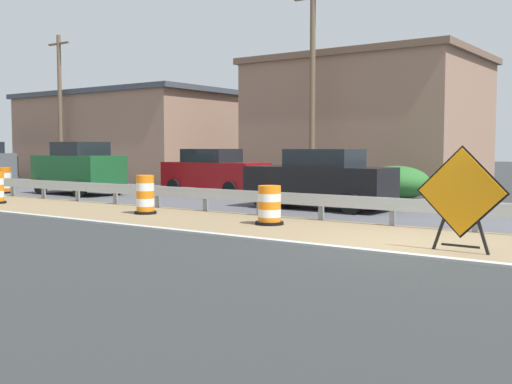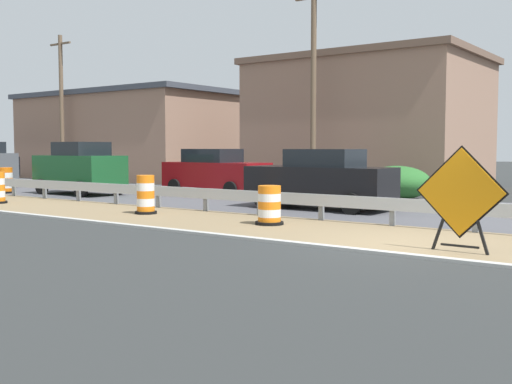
{
  "view_description": "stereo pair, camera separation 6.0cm",
  "coord_description": "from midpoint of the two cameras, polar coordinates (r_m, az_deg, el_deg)",
  "views": [
    {
      "loc": [
        -11.82,
        -4.69,
        1.95
      ],
      "look_at": [
        0.99,
        4.52,
        0.82
      ],
      "focal_mm": 43.31,
      "sensor_mm": 36.0,
      "label": 1
    },
    {
      "loc": [
        -11.78,
        -4.74,
        1.95
      ],
      "look_at": [
        0.99,
        4.52,
        0.82
      ],
      "focal_mm": 43.31,
      "sensor_mm": 36.0,
      "label": 2
    }
  ],
  "objects": [
    {
      "name": "ground_plane",
      "position": [
        12.86,
        13.82,
        -4.75
      ],
      "size": [
        160.0,
        160.0,
        0.0
      ],
      "primitive_type": "plane",
      "color": "#2B2D2D"
    },
    {
      "name": "median_dirt_strip",
      "position": [
        13.61,
        15.11,
        -4.28
      ],
      "size": [
        4.04,
        120.0,
        0.01
      ],
      "primitive_type": "cube",
      "color": "#7F6B4C",
      "rests_on": "ground"
    },
    {
      "name": "far_lane_asphalt",
      "position": [
        19.51,
        21.56,
        -1.92
      ],
      "size": [
        8.39,
        120.0,
        0.0
      ],
      "primitive_type": "cube",
      "color": "#4C4C51",
      "rests_on": "ground"
    },
    {
      "name": "curb_near_edge",
      "position": [
        11.67,
        11.42,
        -5.59
      ],
      "size": [
        0.2,
        120.0,
        0.11
      ],
      "primitive_type": "cube",
      "color": "#ADADA8",
      "rests_on": "ground"
    },
    {
      "name": "guardrail_median",
      "position": [
        16.67,
        5.83,
        -0.86
      ],
      "size": [
        0.18,
        51.17,
        0.71
      ],
      "color": "#ADB2B7",
      "rests_on": "ground"
    },
    {
      "name": "warning_sign_diamond",
      "position": [
        12.09,
        18.29,
        -0.32
      ],
      "size": [
        0.11,
        1.74,
        2.01
      ],
      "rotation": [
        0.0,
        0.0,
        3.11
      ],
      "color": "black",
      "rests_on": "ground"
    },
    {
      "name": "traffic_barrel_nearest",
      "position": [
        15.69,
        1.14,
        -1.41
      ],
      "size": [
        0.73,
        0.73,
        1.0
      ],
      "color": "orange",
      "rests_on": "ground"
    },
    {
      "name": "traffic_barrel_close",
      "position": [
        18.53,
        -10.28,
        -0.4
      ],
      "size": [
        0.65,
        0.65,
        1.15
      ],
      "color": "orange",
      "rests_on": "ground"
    },
    {
      "name": "traffic_barrel_far",
      "position": [
        28.71,
        -22.28,
        0.9
      ],
      "size": [
        0.73,
        0.73,
        1.11
      ],
      "color": "orange",
      "rests_on": "ground"
    },
    {
      "name": "car_lead_far_lane",
      "position": [
        19.68,
        5.83,
        1.19
      ],
      "size": [
        1.96,
        4.75,
        1.91
      ],
      "rotation": [
        0.0,
        0.0,
        1.58
      ],
      "color": "black",
      "rests_on": "ground"
    },
    {
      "name": "car_mid_far_lane",
      "position": [
        25.89,
        -3.95,
        1.89
      ],
      "size": [
        2.04,
        4.69,
        1.91
      ],
      "rotation": [
        0.0,
        0.0,
        -1.59
      ],
      "color": "maroon",
      "rests_on": "ground"
    },
    {
      "name": "car_trailing_far_lane",
      "position": [
        26.86,
        -16.13,
        2.11
      ],
      "size": [
        2.16,
        4.07,
        2.2
      ],
      "rotation": [
        0.0,
        0.0,
        1.54
      ],
      "color": "#195128",
      "rests_on": "ground"
    },
    {
      "name": "roadside_shop_near",
      "position": [
        31.1,
        10.21,
        6.28
      ],
      "size": [
        7.9,
        10.65,
        6.32
      ],
      "color": "#93705B",
      "rests_on": "ground"
    },
    {
      "name": "roadside_shop_far",
      "position": [
        40.87,
        -11.46,
        5.11
      ],
      "size": [
        8.57,
        14.37,
        5.44
      ],
      "color": "#93705B",
      "rests_on": "ground"
    },
    {
      "name": "utility_pole_near",
      "position": [
        26.8,
        5.17,
        9.68
      ],
      "size": [
        0.24,
        1.8,
        8.81
      ],
      "color": "brown",
      "rests_on": "ground"
    },
    {
      "name": "utility_pole_mid",
      "position": [
        38.71,
        -17.69,
        7.6
      ],
      "size": [
        0.24,
        1.8,
        8.58
      ],
      "color": "brown",
      "rests_on": "ground"
    },
    {
      "name": "bush_roadside",
      "position": [
        23.83,
        12.73,
        0.84
      ],
      "size": [
        2.55,
        2.55,
        1.28
      ],
      "primitive_type": "ellipsoid",
      "color": "#286028",
      "rests_on": "ground"
    }
  ]
}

